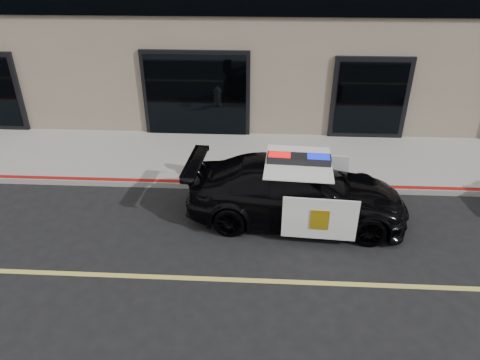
{
  "coord_description": "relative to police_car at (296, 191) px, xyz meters",
  "views": [
    {
      "loc": [
        1.13,
        -6.28,
        5.67
      ],
      "look_at": [
        0.67,
        2.2,
        1.0
      ],
      "focal_mm": 32.0,
      "sensor_mm": 36.0,
      "label": 1
    }
  ],
  "objects": [
    {
      "name": "sidewalk_n",
      "position": [
        -1.96,
        3.03,
        -0.66
      ],
      "size": [
        60.0,
        3.5,
        0.15
      ],
      "primitive_type": "cube",
      "color": "gray",
      "rests_on": "ground"
    },
    {
      "name": "fire_hydrant",
      "position": [
        -2.59,
        1.75,
        -0.22
      ],
      "size": [
        0.35,
        0.49,
        0.77
      ],
      "color": "white",
      "rests_on": "sidewalk_n"
    },
    {
      "name": "police_car",
      "position": [
        0.0,
        0.0,
        0.0
      ],
      "size": [
        2.7,
        5.28,
        1.64
      ],
      "color": "black",
      "rests_on": "ground"
    },
    {
      "name": "ground",
      "position": [
        -1.96,
        -2.22,
        -0.74
      ],
      "size": [
        120.0,
        120.0,
        0.0
      ],
      "primitive_type": "plane",
      "color": "black",
      "rests_on": "ground"
    }
  ]
}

